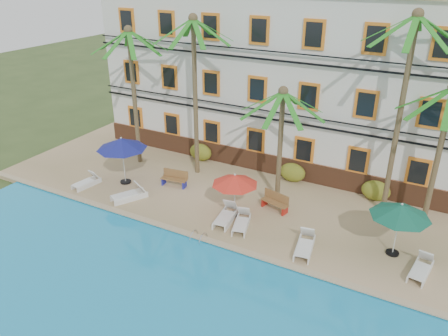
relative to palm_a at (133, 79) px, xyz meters
The scene contains 25 objects.
ground 11.10m from the palm_a, 28.50° to the right, with size 100.00×100.00×0.00m, color #384C23.
pool_deck 10.05m from the palm_a, ahead, with size 30.00×12.00×0.25m, color tan.
swimming_pool 15.34m from the palm_a, 53.92° to the right, with size 26.00×12.00×0.20m, color #1B93CD.
pool_coping 11.37m from the palm_a, 33.01° to the right, with size 30.00×0.35×0.06m, color tan.
hotel_building 10.02m from the palm_a, 32.59° to the left, with size 25.40×6.44×10.22m.
palm_a is the anchor object (origin of this frame).
palm_b 4.08m from the palm_a, ahead, with size 4.35×4.35×9.12m.
palm_c 9.57m from the palm_a, ahead, with size 4.35×4.35×6.11m.
palm_d 14.80m from the palm_a, ahead, with size 4.35×4.35×9.79m.
palm_e 16.71m from the palm_a, ahead, with size 4.35×4.35×6.97m.
shrub_left 6.14m from the palm_a, 31.38° to the left, with size 1.50×0.90×1.10m, color #285919.
shrub_mid 10.81m from the palm_a, 12.00° to the left, with size 1.50×0.90×1.10m, color #285919.
shrub_right 15.06m from the palm_a, ahead, with size 1.50×0.90×1.10m, color #285919.
umbrella_blue 4.16m from the palm_a, 67.53° to the right, with size 2.80×2.80×2.80m.
umbrella_red 9.39m from the palm_a, 19.37° to the right, with size 2.30×2.30×2.30m.
umbrella_green 16.30m from the palm_a, ahead, with size 2.53×2.53×2.53m.
lounger_a 6.53m from the palm_a, 97.18° to the right, with size 0.83×1.72×0.78m.
lounger_b 7.02m from the palm_a, 57.66° to the right, with size 1.50×1.99×0.90m.
lounger_c 10.23m from the palm_a, 23.85° to the right, with size 0.95×2.01×0.91m.
lounger_d 11.03m from the palm_a, 22.32° to the right, with size 1.10×1.89×0.84m.
lounger_e 13.95m from the palm_a, 18.35° to the right, with size 0.99×1.99×0.90m.
lounger_f 18.06m from the palm_a, 11.19° to the right, with size 0.87×1.84×0.84m.
bench_left 6.40m from the palm_a, 23.75° to the right, with size 1.55×0.68×0.93m.
bench_right 11.09m from the palm_a, ahead, with size 1.57×0.85×0.93m.
pool_ladder 10.97m from the palm_a, 35.61° to the right, with size 0.54×0.74×0.74m.
Camera 1 is at (8.34, -15.09, 11.73)m, focal length 35.00 mm.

